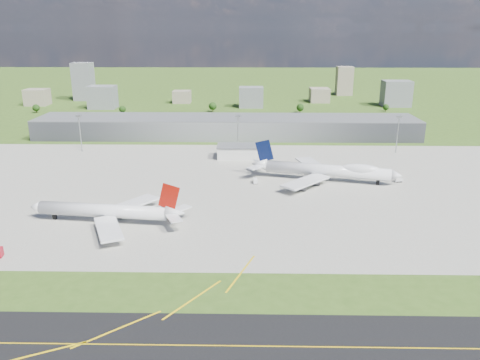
{
  "coord_description": "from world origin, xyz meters",
  "views": [
    {
      "loc": [
        17.4,
        -202.45,
        82.9
      ],
      "look_at": [
        13.16,
        24.19,
        9.0
      ],
      "focal_mm": 35.0,
      "sensor_mm": 36.0,
      "label": 1
    }
  ],
  "objects_px": {
    "tug_yellow": "(171,217)",
    "van_white_far": "(398,180)",
    "van_white_near": "(255,181)",
    "airliner_red_twin": "(109,211)",
    "airliner_blue_quad": "(327,171)"
  },
  "relations": [
    {
      "from": "tug_yellow",
      "to": "van_white_near",
      "type": "xyz_separation_m",
      "value": [
        39.03,
        52.23,
        0.35
      ]
    },
    {
      "from": "van_white_near",
      "to": "van_white_far",
      "type": "xyz_separation_m",
      "value": [
        80.72,
        3.3,
        -0.1
      ]
    },
    {
      "from": "airliner_red_twin",
      "to": "van_white_far",
      "type": "height_order",
      "value": "airliner_red_twin"
    },
    {
      "from": "airliner_red_twin",
      "to": "van_white_near",
      "type": "relative_size",
      "value": 14.11
    },
    {
      "from": "airliner_red_twin",
      "to": "tug_yellow",
      "type": "height_order",
      "value": "airliner_red_twin"
    },
    {
      "from": "tug_yellow",
      "to": "van_white_far",
      "type": "distance_m",
      "value": 132.0
    },
    {
      "from": "van_white_far",
      "to": "van_white_near",
      "type": "bearing_deg",
      "value": 169.14
    },
    {
      "from": "tug_yellow",
      "to": "airliner_blue_quad",
      "type": "bearing_deg",
      "value": -1.72
    },
    {
      "from": "van_white_near",
      "to": "van_white_far",
      "type": "relative_size",
      "value": 1.05
    },
    {
      "from": "tug_yellow",
      "to": "van_white_far",
      "type": "xyz_separation_m",
      "value": [
        119.75,
        55.53,
        0.25
      ]
    },
    {
      "from": "airliner_red_twin",
      "to": "airliner_blue_quad",
      "type": "bearing_deg",
      "value": -143.31
    },
    {
      "from": "airliner_red_twin",
      "to": "van_white_far",
      "type": "bearing_deg",
      "value": -151.18
    },
    {
      "from": "airliner_blue_quad",
      "to": "tug_yellow",
      "type": "height_order",
      "value": "airliner_blue_quad"
    },
    {
      "from": "airliner_red_twin",
      "to": "van_white_near",
      "type": "xyz_separation_m",
      "value": [
        65.98,
        56.64,
        -3.97
      ]
    },
    {
      "from": "tug_yellow",
      "to": "van_white_near",
      "type": "distance_m",
      "value": 65.2
    }
  ]
}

